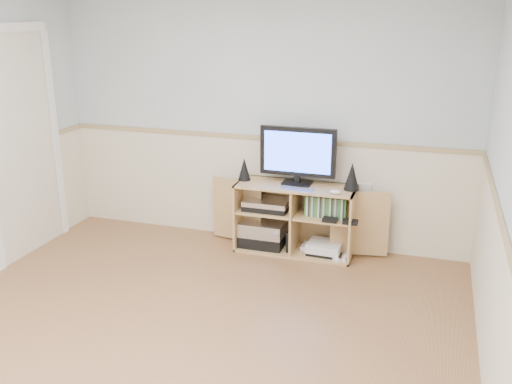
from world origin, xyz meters
The scene contains 11 objects.
room centered at (-0.06, 0.12, 1.22)m, with size 4.04×4.54×2.54m.
media_cabinet centered at (0.40, 2.07, 0.33)m, with size 1.71×0.41×0.65m.
monitor centered at (0.40, 2.06, 0.94)m, with size 0.70×0.18×0.53m.
speaker_left centered at (-0.10, 2.03, 0.76)m, with size 0.12×0.12×0.21m, color black.
speaker_right centered at (0.91, 2.03, 0.78)m, with size 0.14×0.14×0.25m, color black.
keyboard centered at (0.44, 1.87, 0.66)m, with size 0.30×0.12×0.01m, color silver.
mouse centered at (0.79, 1.87, 0.67)m, with size 0.10×0.06×0.04m, color white.
av_components centered at (0.11, 2.01, 0.22)m, with size 0.51×0.31×0.47m.
game_consoles centered at (0.69, 2.00, 0.07)m, with size 0.45×0.30×0.11m.
game_cases centered at (0.70, 1.99, 0.48)m, with size 0.38×0.14×0.19m, color #3F8C3F.
wall_outlet centered at (1.00, 2.23, 0.60)m, with size 0.12×0.03×0.12m, color white.
Camera 1 is at (1.57, -2.84, 2.19)m, focal length 40.00 mm.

